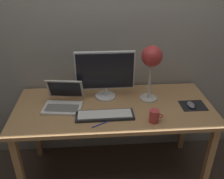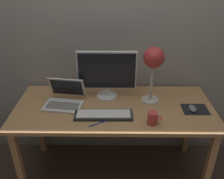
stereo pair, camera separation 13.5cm
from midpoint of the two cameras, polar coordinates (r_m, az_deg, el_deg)
name	(u,v)px [view 2 (the right image)]	position (r m, az deg, el deg)	size (l,w,h in m)	color
ground_plane	(114,171)	(2.45, 2.13, -18.67)	(4.80, 4.80, 0.00)	#47382D
back_wall	(115,25)	(2.13, 2.52, 14.91)	(4.80, 0.06, 2.60)	#9E998E
desk	(114,114)	(2.02, 2.46, -5.84)	(1.60, 0.70, 0.74)	tan
monitor	(107,73)	(2.00, 0.79, 3.93)	(0.49, 0.17, 0.41)	silver
keyboard_main	(104,115)	(1.85, 0.18, -5.99)	(0.44, 0.14, 0.03)	#28282B
laptop	(65,97)	(2.01, -9.00, -1.76)	(0.33, 0.30, 0.20)	silver
desk_lamp	(154,61)	(1.93, 11.75, 6.45)	(0.17, 0.17, 0.47)	beige
mousepad	(195,109)	(2.06, 20.72, -4.40)	(0.20, 0.16, 0.00)	black
mouse	(193,108)	(2.03, 20.28, -4.23)	(0.06, 0.10, 0.03)	slate
coffee_mug	(153,118)	(1.79, 11.72, -6.62)	(0.11, 0.07, 0.10)	#CC3F3F
pen	(98,124)	(1.77, -1.06, -8.05)	(0.01, 0.01, 0.14)	#2633A5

